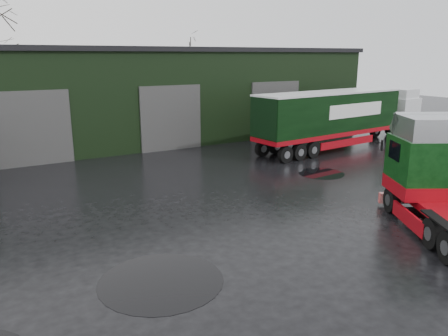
% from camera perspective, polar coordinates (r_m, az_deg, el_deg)
% --- Properties ---
extents(ground, '(100.00, 100.00, 0.00)m').
position_cam_1_polar(ground, '(15.19, 7.73, -7.98)').
color(ground, black).
extents(warehouse, '(32.40, 12.40, 6.30)m').
position_cam_1_polar(warehouse, '(32.90, -11.25, 9.66)').
color(warehouse, black).
rests_on(warehouse, ground).
extents(lorry_right, '(14.14, 3.71, 3.67)m').
position_cam_1_polar(lorry_right, '(28.01, 13.57, 6.02)').
color(lorry_right, silver).
rests_on(lorry_right, ground).
extents(tree_back_a, '(4.40, 4.40, 9.50)m').
position_cam_1_polar(tree_back_a, '(41.09, -26.99, 11.54)').
color(tree_back_a, black).
rests_on(tree_back_a, ground).
extents(tree_back_b, '(4.40, 4.40, 7.50)m').
position_cam_1_polar(tree_back_b, '(45.12, -5.79, 11.85)').
color(tree_back_b, black).
rests_on(tree_back_b, ground).
extents(puddle_0, '(3.31, 3.31, 0.01)m').
position_cam_1_polar(puddle_0, '(11.99, -8.23, -14.40)').
color(puddle_0, black).
rests_on(puddle_0, ground).
extents(puddle_1, '(2.29, 2.29, 0.01)m').
position_cam_1_polar(puddle_1, '(22.53, 12.60, -0.69)').
color(puddle_1, black).
rests_on(puddle_1, ground).
extents(puddle_3, '(2.51, 2.51, 0.01)m').
position_cam_1_polar(puddle_3, '(18.50, 26.42, -5.24)').
color(puddle_3, black).
rests_on(puddle_3, ground).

